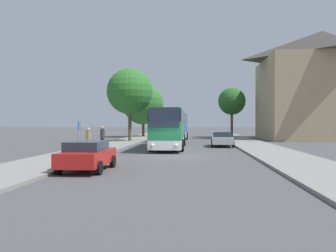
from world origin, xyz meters
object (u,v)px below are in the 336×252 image
at_px(bus_middle, 176,126).
at_px(pedestrian_waiting_near, 88,140).
at_px(parked_car_right_near, 222,139).
at_px(tree_left_near, 143,104).
at_px(bus_stop_sign, 79,133).
at_px(tree_right_near, 232,101).
at_px(pedestrian_waiting_far, 102,138).
at_px(parked_car_left_curb, 87,155).
at_px(tree_left_far, 130,92).
at_px(bus_front, 169,128).

bearing_deg(bus_middle, pedestrian_waiting_near, -102.72).
relative_size(parked_car_right_near, tree_left_near, 0.56).
height_order(bus_middle, parked_car_right_near, bus_middle).
distance_m(bus_stop_sign, tree_right_near, 32.93).
relative_size(bus_middle, tree_right_near, 1.36).
xyz_separation_m(pedestrian_waiting_near, tree_left_near, (-0.83, 29.37, 4.19)).
bearing_deg(pedestrian_waiting_far, tree_right_near, 53.93).
height_order(parked_car_left_curb, tree_left_near, tree_left_near).
xyz_separation_m(bus_stop_sign, tree_right_near, (13.99, 29.53, 4.11)).
bearing_deg(tree_left_far, bus_middle, 33.69).
relative_size(pedestrian_waiting_near, tree_left_near, 0.22).
relative_size(bus_front, pedestrian_waiting_near, 6.22).
height_order(pedestrian_waiting_far, tree_right_near, tree_right_near).
xyz_separation_m(pedestrian_waiting_near, tree_left_far, (-0.33, 16.17, 4.95)).
xyz_separation_m(parked_car_left_curb, pedestrian_waiting_far, (-2.27, 10.40, 0.36)).
bearing_deg(bus_middle, parked_car_right_near, -61.53).
xyz_separation_m(bus_stop_sign, tree_left_near, (-0.04, 29.05, 3.70)).
bearing_deg(tree_left_far, pedestrian_waiting_near, -88.82).
height_order(bus_stop_sign, pedestrian_waiting_near, bus_stop_sign).
height_order(parked_car_left_curb, tree_right_near, tree_right_near).
bearing_deg(bus_front, tree_left_far, 119.89).
xyz_separation_m(parked_car_left_curb, parked_car_right_near, (7.74, 16.81, -0.01)).
xyz_separation_m(bus_middle, parked_car_right_near, (5.11, -10.01, -1.13)).
height_order(tree_left_near, tree_left_far, tree_left_far).
height_order(bus_front, bus_middle, bus_middle).
xyz_separation_m(parked_car_left_curb, pedestrian_waiting_near, (-2.33, 7.13, 0.32)).
bearing_deg(tree_left_near, bus_middle, -59.09).
xyz_separation_m(tree_left_near, tree_right_near, (14.03, 0.48, 0.41)).
distance_m(parked_car_left_curb, pedestrian_waiting_near, 7.50).
bearing_deg(bus_middle, parked_car_left_curb, -94.19).
height_order(parked_car_right_near, tree_left_near, tree_left_near).
height_order(bus_front, bus_stop_sign, bus_front).
bearing_deg(bus_stop_sign, bus_front, 47.93).
bearing_deg(bus_front, tree_right_near, 70.02).
bearing_deg(pedestrian_waiting_near, bus_stop_sign, 96.53).
height_order(parked_car_right_near, tree_right_near, tree_right_near).
bearing_deg(tree_right_near, tree_left_far, -134.68).
xyz_separation_m(pedestrian_waiting_far, tree_left_far, (-0.39, 12.90, 4.91)).
relative_size(bus_front, tree_right_near, 1.46).
bearing_deg(bus_middle, bus_stop_sign, -105.13).
relative_size(parked_car_right_near, bus_stop_sign, 2.09).
bearing_deg(tree_left_near, tree_right_near, 1.95).
distance_m(tree_left_near, tree_left_far, 13.23).
xyz_separation_m(bus_front, parked_car_left_curb, (-2.81, -14.02, -1.08)).
bearing_deg(bus_front, pedestrian_waiting_far, -145.18).
height_order(bus_front, tree_left_far, tree_left_far).
bearing_deg(tree_right_near, bus_front, -109.34).
relative_size(parked_car_right_near, tree_left_far, 0.55).
height_order(parked_car_left_curb, parked_car_right_near, parked_car_left_curb).
relative_size(tree_left_near, tree_left_far, 0.97).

